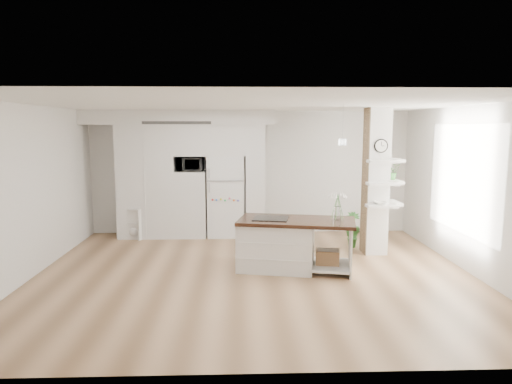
% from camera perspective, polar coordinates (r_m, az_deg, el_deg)
% --- Properties ---
extents(floor, '(7.00, 6.00, 0.01)m').
position_cam_1_polar(floor, '(7.47, -0.25, -10.22)').
color(floor, tan).
rests_on(floor, ground).
extents(room, '(7.04, 6.04, 2.72)m').
position_cam_1_polar(room, '(7.11, -0.25, 4.12)').
color(room, white).
rests_on(room, ground).
extents(cabinet_wall, '(4.00, 0.71, 2.70)m').
position_cam_1_polar(cabinet_wall, '(9.87, -9.18, 3.10)').
color(cabinet_wall, white).
rests_on(cabinet_wall, floor).
extents(refrigerator, '(0.78, 0.69, 1.75)m').
position_cam_1_polar(refrigerator, '(9.89, -3.77, -0.49)').
color(refrigerator, white).
rests_on(refrigerator, floor).
extents(column, '(0.69, 0.90, 2.70)m').
position_cam_1_polar(column, '(8.68, 15.42, 1.21)').
color(column, silver).
rests_on(column, floor).
extents(window, '(0.00, 2.40, 2.40)m').
position_cam_1_polar(window, '(8.31, 24.45, 1.51)').
color(window, white).
rests_on(window, room).
extents(pendant_light, '(0.12, 0.12, 0.10)m').
position_cam_1_polar(pendant_light, '(7.49, 12.89, 6.15)').
color(pendant_light, white).
rests_on(pendant_light, room).
extents(kitchen_island, '(2.03, 1.26, 1.42)m').
position_cam_1_polar(kitchen_island, '(7.63, 3.46, -6.36)').
color(kitchen_island, white).
rests_on(kitchen_island, floor).
extents(bookshelf, '(0.63, 0.49, 0.65)m').
position_cam_1_polar(bookshelf, '(10.06, -15.15, -4.00)').
color(bookshelf, white).
rests_on(bookshelf, floor).
extents(floor_plant_a, '(0.29, 0.27, 0.44)m').
position_cam_1_polar(floor_plant_a, '(9.20, 12.11, -5.46)').
color(floor_plant_a, '#367D32').
rests_on(floor_plant_a, floor).
extents(floor_plant_b, '(0.31, 0.31, 0.53)m').
position_cam_1_polar(floor_plant_b, '(10.11, 11.97, -3.98)').
color(floor_plant_b, '#367D32').
rests_on(floor_plant_b, floor).
extents(microwave, '(0.54, 0.37, 0.30)m').
position_cam_1_polar(microwave, '(9.80, -8.21, 3.46)').
color(microwave, '#2D2D2D').
rests_on(microwave, cabinet_wall).
extents(shelf_plant, '(0.27, 0.23, 0.30)m').
position_cam_1_polar(shelf_plant, '(8.90, 16.68, 2.45)').
color(shelf_plant, '#367D32').
rests_on(shelf_plant, column).
extents(decor_bowl, '(0.22, 0.22, 0.05)m').
position_cam_1_polar(decor_bowl, '(8.48, 15.28, -1.33)').
color(decor_bowl, white).
rests_on(decor_bowl, column).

